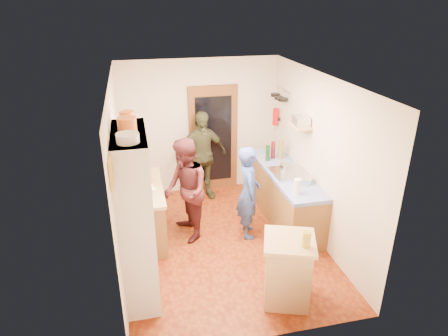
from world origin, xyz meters
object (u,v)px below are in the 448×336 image
object	(u,v)px
right_counter_base	(284,197)
island_base	(287,272)
person_left	(187,189)
person_back	(202,156)
hutch_body	(136,217)
person_hob	(251,193)

from	to	relation	value
right_counter_base	island_base	distance (m)	2.07
person_left	person_back	world-z (taller)	person_back
island_base	person_back	distance (m)	3.15
island_base	person_back	bearing A→B (deg)	99.84
island_base	hutch_body	bearing A→B (deg)	160.20
hutch_body	right_counter_base	size ratio (longest dim) A/B	1.00
island_base	person_left	bearing A→B (deg)	119.51
person_hob	person_left	size ratio (longest dim) A/B	0.92
hutch_body	island_base	xyz separation A→B (m)	(1.79, -0.65, -0.67)
person_hob	person_left	distance (m)	1.01
person_left	island_base	bearing A→B (deg)	20.95
island_base	person_hob	bearing A→B (deg)	90.99
island_base	person_left	size ratio (longest dim) A/B	0.51
person_hob	person_back	distance (m)	1.59
person_hob	person_back	bearing A→B (deg)	26.51
person_left	person_back	bearing A→B (deg)	151.12
hutch_body	right_counter_base	world-z (taller)	hutch_body
hutch_body	person_left	size ratio (longest dim) A/B	1.32
island_base	person_back	xyz separation A→B (m)	(-0.53, 3.07, 0.43)
island_base	person_hob	xyz separation A→B (m)	(-0.03, 1.57, 0.34)
hutch_body	person_hob	bearing A→B (deg)	27.62
island_base	right_counter_base	bearing A→B (deg)	70.06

